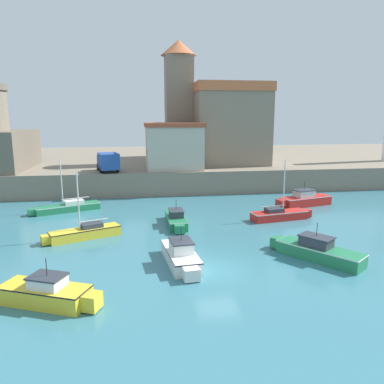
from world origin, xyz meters
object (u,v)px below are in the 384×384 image
object	(u,v)px
motorboat_green_4	(317,251)
church	(217,121)
sailboat_yellow_0	(84,232)
motorboat_red_6	(304,200)
sailboat_green_7	(67,207)
motorboat_green_5	(176,219)
harbor_shed_near_wharf	(174,146)
motorboat_white_8	(181,255)
sailboat_red_1	(280,214)
motorboat_yellow_3	(48,293)
truck_on_quay	(108,161)

from	to	relation	value
motorboat_green_4	church	world-z (taller)	church
sailboat_yellow_0	motorboat_red_6	xyz separation A→B (m)	(21.38, 7.65, 0.17)
sailboat_yellow_0	sailboat_green_7	bearing A→B (deg)	107.20
motorboat_green_5	harbor_shed_near_wharf	xyz separation A→B (m)	(1.42, 15.39, 5.13)
sailboat_yellow_0	motorboat_green_4	size ratio (longest dim) A/B	1.00
motorboat_green_4	sailboat_green_7	world-z (taller)	sailboat_green_7
motorboat_white_8	harbor_shed_near_wharf	bearing A→B (deg)	85.08
sailboat_red_1	harbor_shed_near_wharf	xyz separation A→B (m)	(-8.04, 15.13, 5.17)
motorboat_yellow_3	harbor_shed_near_wharf	world-z (taller)	harbor_shed_near_wharf
motorboat_green_4	motorboat_white_8	bearing A→B (deg)	176.61
motorboat_yellow_3	church	xyz separation A→B (m)	(16.45, 36.21, 7.99)
motorboat_green_5	motorboat_white_8	size ratio (longest dim) A/B	0.97
motorboat_yellow_3	motorboat_red_6	distance (m)	28.27
sailboat_yellow_0	truck_on_quay	bearing A→B (deg)	87.03
motorboat_yellow_3	motorboat_green_5	world-z (taller)	motorboat_yellow_3
motorboat_green_4	truck_on_quay	xyz separation A→B (m)	(-14.69, 23.01, 3.44)
motorboat_white_8	motorboat_green_4	bearing A→B (deg)	-3.39
harbor_shed_near_wharf	motorboat_green_4	bearing A→B (deg)	-74.63
sailboat_red_1	motorboat_yellow_3	size ratio (longest dim) A/B	1.11
motorboat_green_4	motorboat_white_8	size ratio (longest dim) A/B	1.02
harbor_shed_near_wharf	truck_on_quay	xyz separation A→B (m)	(-7.92, -1.63, -1.62)
motorboat_yellow_3	motorboat_green_5	xyz separation A→B (m)	(7.81, 12.86, -0.07)
motorboat_white_8	truck_on_quay	xyz separation A→B (m)	(-5.84, 22.49, 3.45)
truck_on_quay	motorboat_green_4	bearing A→B (deg)	-57.45
motorboat_white_8	church	world-z (taller)	church
motorboat_yellow_3	sailboat_green_7	world-z (taller)	sailboat_green_7
sailboat_red_1	church	bearing A→B (deg)	92.03
motorboat_red_6	motorboat_white_8	world-z (taller)	motorboat_red_6
motorboat_red_6	sailboat_green_7	size ratio (longest dim) A/B	0.97
sailboat_yellow_0	church	world-z (taller)	church
sailboat_green_7	church	size ratio (longest dim) A/B	0.38
sailboat_yellow_0	truck_on_quay	size ratio (longest dim) A/B	1.25
motorboat_green_5	motorboat_red_6	world-z (taller)	motorboat_red_6
motorboat_green_5	motorboat_red_6	distance (m)	14.93
motorboat_green_5	truck_on_quay	distance (m)	15.61
motorboat_red_6	sailboat_red_1	bearing A→B (deg)	-133.47
sailboat_red_1	truck_on_quay	size ratio (longest dim) A/B	1.27
truck_on_quay	harbor_shed_near_wharf	bearing A→B (deg)	11.64
sailboat_yellow_0	harbor_shed_near_wharf	size ratio (longest dim) A/B	0.83
sailboat_red_1	motorboat_green_5	distance (m)	9.46
motorboat_red_6	motorboat_white_8	distance (m)	20.16
sailboat_yellow_0	motorboat_yellow_3	world-z (taller)	sailboat_yellow_0
motorboat_green_5	sailboat_yellow_0	bearing A→B (deg)	-160.71
sailboat_red_1	sailboat_green_7	xyz separation A→B (m)	(-19.54, 6.02, -0.04)
motorboat_green_4	truck_on_quay	bearing A→B (deg)	122.55
church	truck_on_quay	size ratio (longest dim) A/B	3.72
sailboat_yellow_0	church	size ratio (longest dim) A/B	0.34
church	sailboat_red_1	bearing A→B (deg)	-87.97
sailboat_green_7	motorboat_white_8	distance (m)	17.72
sailboat_red_1	motorboat_white_8	world-z (taller)	sailboat_red_1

